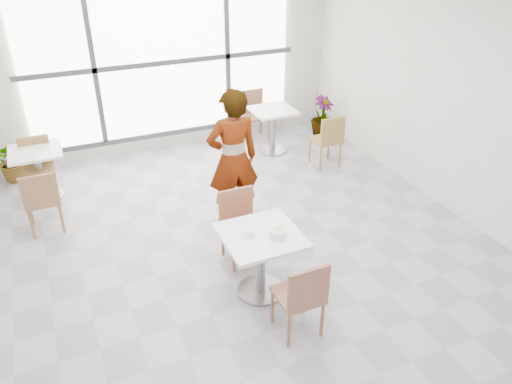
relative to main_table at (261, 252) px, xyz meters
name	(u,v)px	position (x,y,z in m)	size (l,w,h in m)	color
floor	(246,252)	(0.13, 0.72, -0.52)	(7.00, 7.00, 0.00)	#9E9EA5
wall_back	(163,62)	(0.13, 4.22, 0.98)	(6.00, 6.00, 0.00)	silver
wall_right	(460,102)	(3.13, 0.72, 0.98)	(7.00, 7.00, 0.00)	silver
window	(164,63)	(0.13, 4.16, 0.98)	(4.60, 0.07, 2.52)	white
main_table	(261,252)	(0.00, 0.00, 0.00)	(0.80, 0.80, 0.75)	white
chair_near	(302,295)	(0.09, -0.74, -0.02)	(0.42, 0.42, 0.87)	#8F5844
chair_far	(239,221)	(0.04, 0.69, -0.02)	(0.42, 0.42, 0.87)	#9B593E
oatmeal_bowl	(278,233)	(0.14, -0.11, 0.27)	(0.21, 0.21, 0.09)	white
coffee_cup	(249,233)	(-0.13, 0.02, 0.26)	(0.16, 0.13, 0.07)	white
person	(233,159)	(0.26, 1.44, 0.40)	(0.67, 0.44, 1.84)	black
bg_table_left	(39,167)	(-2.03, 3.15, -0.04)	(0.70, 0.70, 0.75)	white
bg_table_right	(273,124)	(1.71, 3.30, -0.04)	(0.70, 0.70, 0.75)	white
bg_chair_left_near	(42,198)	(-2.04, 2.17, -0.02)	(0.42, 0.42, 0.87)	#8D6241
bg_chair_left_far	(38,163)	(-2.03, 3.27, -0.02)	(0.42, 0.42, 0.87)	olive
bg_chair_right_near	(329,138)	(2.26, 2.39, -0.02)	(0.42, 0.42, 0.87)	olive
bg_chair_right_far	(254,111)	(1.66, 3.99, -0.02)	(0.42, 0.42, 0.87)	#8F5D46
plant_left	(14,160)	(-2.38, 3.92, -0.19)	(0.60, 0.52, 0.66)	#518145
plant_right	(323,116)	(2.83, 3.53, -0.15)	(0.42, 0.42, 0.75)	#447A46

